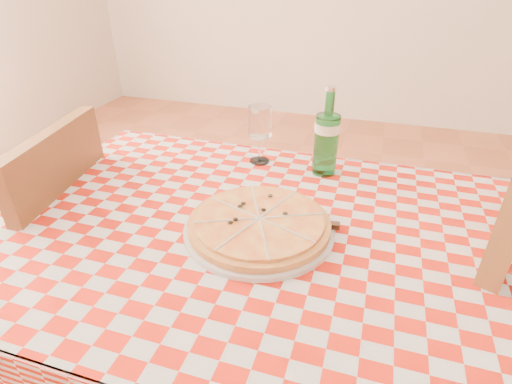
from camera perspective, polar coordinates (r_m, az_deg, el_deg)
dining_table at (r=1.00m, az=0.06°, el=-9.76°), size 1.20×0.80×0.75m
tablecloth at (r=0.94m, az=0.07°, el=-5.32°), size 1.30×0.90×0.01m
chair_far at (r=1.40m, az=-27.34°, el=-7.32°), size 0.48×0.48×0.92m
pizza_plate at (r=0.91m, az=0.45°, el=-4.45°), size 0.44×0.44×0.04m
water_bottle at (r=1.14m, az=10.12°, el=8.47°), size 0.07×0.07×0.25m
wine_glass at (r=1.21m, az=0.54°, el=8.17°), size 0.08×0.08×0.18m
cutlery at (r=0.93m, az=5.40°, el=-4.39°), size 0.31×0.28×0.03m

